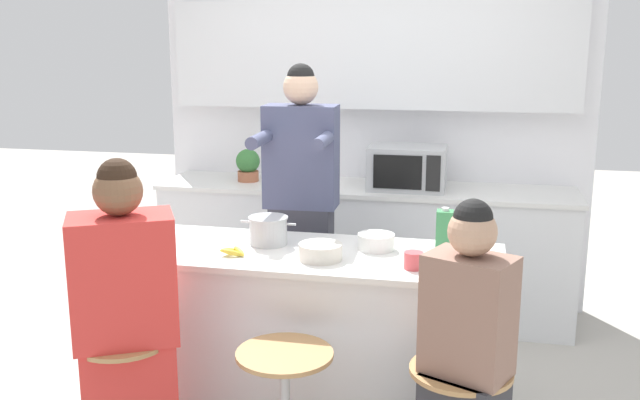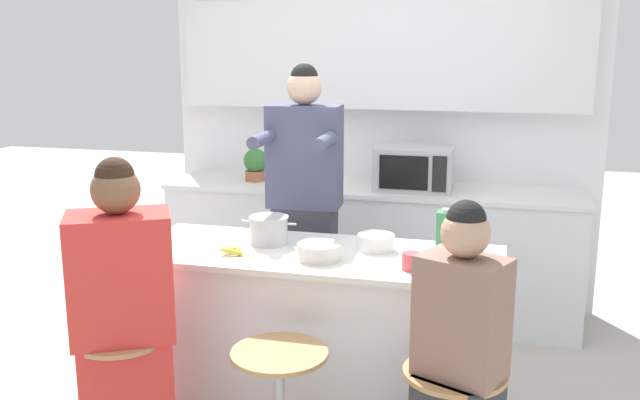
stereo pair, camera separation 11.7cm
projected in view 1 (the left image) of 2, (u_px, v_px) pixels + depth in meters
The scene contains 15 objects.
wall_back at pixel (372, 95), 5.12m from camera, with size 3.11×0.22×2.70m.
back_counter at pixel (364, 250), 5.07m from camera, with size 2.89×0.63×0.93m.
kitchen_island at pixel (317, 334), 3.65m from camera, with size 1.84×0.70×0.89m.
bar_stool_leftmost at pixel (126, 392), 3.20m from camera, with size 0.42×0.42×0.63m.
person_cooking at pixel (301, 219), 4.18m from camera, with size 0.44×0.56×1.80m.
person_wrapped_blanket at pixel (127, 328), 3.13m from camera, with size 0.52×0.46×1.44m.
person_seated_near at pixel (465, 375), 2.83m from camera, with size 0.39×0.36×1.34m.
cooking_pot at pixel (268, 230), 3.67m from camera, with size 0.29×0.21×0.15m.
fruit_bowl at pixel (320, 252), 3.42m from camera, with size 0.21×0.21×0.08m.
mixing_bowl_steel at pixel (376, 242), 3.59m from camera, with size 0.19×0.19×0.08m.
coffee_cup_near at pixel (414, 260), 3.28m from camera, with size 0.12×0.09×0.08m.
banana_bunch at pixel (233, 251), 3.48m from camera, with size 0.14×0.10×0.05m.
juice_carton at pixel (444, 230), 3.56m from camera, with size 0.08×0.08×0.22m.
microwave at pixel (407, 168), 4.84m from camera, with size 0.52×0.36×0.30m.
potted_plant at pixel (248, 165), 5.12m from camera, with size 0.17×0.17×0.23m.
Camera 1 is at (0.76, -3.32, 1.92)m, focal length 40.00 mm.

